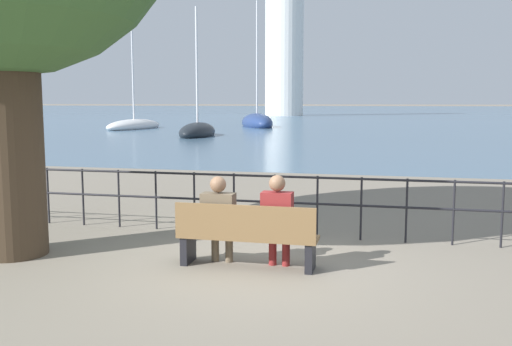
# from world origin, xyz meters

# --- Properties ---
(ground_plane) EXTENTS (1000.00, 1000.00, 0.00)m
(ground_plane) POSITION_xyz_m (0.00, 0.00, 0.00)
(ground_plane) COLOR gray
(harbor_water) EXTENTS (600.00, 300.00, 0.01)m
(harbor_water) POSITION_xyz_m (0.00, 160.43, 0.00)
(harbor_water) COLOR slate
(harbor_water) RESTS_ON ground_plane
(park_bench) EXTENTS (1.95, 0.45, 0.90)m
(park_bench) POSITION_xyz_m (0.00, -0.06, 0.44)
(park_bench) COLOR brown
(park_bench) RESTS_ON ground_plane
(seated_person_left) EXTENTS (0.46, 0.35, 1.25)m
(seated_person_left) POSITION_xyz_m (-0.42, 0.01, 0.69)
(seated_person_left) COLOR brown
(seated_person_left) RESTS_ON ground_plane
(seated_person_right) EXTENTS (0.42, 0.35, 1.30)m
(seated_person_right) POSITION_xyz_m (0.42, 0.01, 0.71)
(seated_person_right) COLOR maroon
(seated_person_right) RESTS_ON ground_plane
(promenade_railing) EXTENTS (15.95, 0.04, 1.05)m
(promenade_railing) POSITION_xyz_m (0.00, 1.90, 0.69)
(promenade_railing) COLOR black
(promenade_railing) RESTS_ON ground_plane
(sailboat_0) EXTENTS (5.32, 7.88, 11.76)m
(sailboat_0) POSITION_xyz_m (-10.02, 43.39, 0.39)
(sailboat_0) COLOR navy
(sailboat_0) RESTS_ON ground_plane
(sailboat_2) EXTENTS (3.10, 7.72, 9.05)m
(sailboat_2) POSITION_xyz_m (-19.19, 37.06, 0.27)
(sailboat_2) COLOR white
(sailboat_2) RESTS_ON ground_plane
(sailboat_3) EXTENTS (2.45, 5.92, 8.81)m
(sailboat_3) POSITION_xyz_m (-10.61, 28.56, 0.30)
(sailboat_3) COLOR black
(sailboat_3) RESTS_ON ground_plane
(harbor_lighthouse) EXTENTS (6.21, 6.21, 27.66)m
(harbor_lighthouse) POSITION_xyz_m (-15.34, 85.77, 12.86)
(harbor_lighthouse) COLOR white
(harbor_lighthouse) RESTS_ON ground_plane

